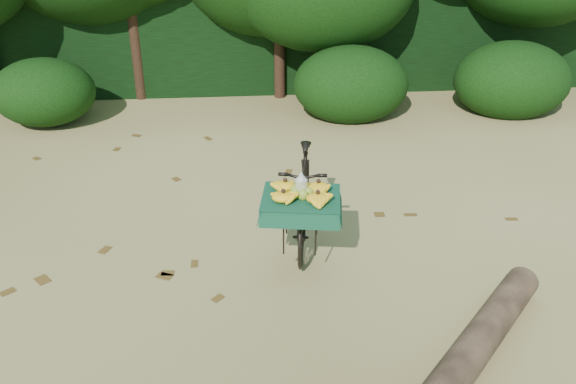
{
  "coord_description": "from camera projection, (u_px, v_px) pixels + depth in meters",
  "views": [
    {
      "loc": [
        -0.2,
        -4.47,
        3.22
      ],
      "look_at": [
        0.21,
        0.3,
        0.77
      ],
      "focal_mm": 38.0,
      "sensor_mm": 36.0,
      "label": 1
    }
  ],
  "objects": [
    {
      "name": "vendor_bicycle",
      "position": [
        304.0,
        197.0,
        5.92
      ],
      "size": [
        0.81,
        1.73,
        0.95
      ],
      "rotation": [
        0.0,
        0.0,
        -0.16
      ],
      "color": "black",
      "rests_on": "ground"
    },
    {
      "name": "hedge_backdrop",
      "position": [
        247.0,
        30.0,
        10.63
      ],
      "size": [
        26.0,
        1.8,
        1.8
      ],
      "primitive_type": "cube",
      "color": "black",
      "rests_on": "ground"
    },
    {
      "name": "ground",
      "position": [
        268.0,
        285.0,
        5.45
      ],
      "size": [
        80.0,
        80.0,
        0.0
      ],
      "primitive_type": "plane",
      "color": "tan",
      "rests_on": "ground"
    },
    {
      "name": "bush_clumps",
      "position": [
        285.0,
        89.0,
        9.1
      ],
      "size": [
        8.8,
        1.7,
        0.9
      ],
      "primitive_type": null,
      "color": "black",
      "rests_on": "ground"
    },
    {
      "name": "leaf_litter",
      "position": [
        264.0,
        246.0,
        6.02
      ],
      "size": [
        7.0,
        7.3,
        0.01
      ],
      "primitive_type": null,
      "color": "#533A16",
      "rests_on": "ground"
    }
  ]
}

